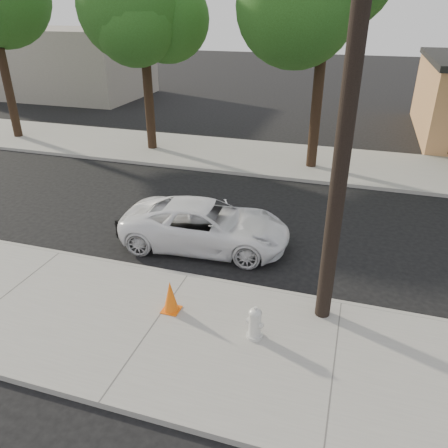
{
  "coord_description": "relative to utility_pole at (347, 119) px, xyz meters",
  "views": [
    {
      "loc": [
        3.85,
        -11.17,
        6.6
      ],
      "look_at": [
        0.53,
        -0.55,
        1.0
      ],
      "focal_mm": 35.0,
      "sensor_mm": 36.0,
      "label": 1
    }
  ],
  "objects": [
    {
      "name": "traffic_cone",
      "position": [
        -3.41,
        -0.93,
        -4.16
      ],
      "size": [
        0.42,
        0.42,
        0.8
      ],
      "rotation": [
        0.0,
        0.0,
        -0.02
      ],
      "color": "#FF660D",
      "rests_on": "near_sidewalk"
    },
    {
      "name": "near_sidewalk",
      "position": [
        -3.6,
        -1.6,
        -4.62
      ],
      "size": [
        90.0,
        4.4,
        0.15
      ],
      "primitive_type": "cube",
      "color": "gray",
      "rests_on": "ground"
    },
    {
      "name": "curb_near",
      "position": [
        -3.6,
        0.6,
        -4.62
      ],
      "size": [
        90.0,
        0.12,
        0.16
      ],
      "primitive_type": "cube",
      "color": "#9E9B93",
      "rests_on": "ground"
    },
    {
      "name": "ground",
      "position": [
        -3.6,
        2.7,
        -4.7
      ],
      "size": [
        120.0,
        120.0,
        0.0
      ],
      "primitive_type": "plane",
      "color": "black",
      "rests_on": "ground"
    },
    {
      "name": "fire_hydrant",
      "position": [
        -1.32,
        -1.24,
        -4.19
      ],
      "size": [
        0.4,
        0.36,
        0.74
      ],
      "rotation": [
        0.0,
        0.0,
        -0.3
      ],
      "color": "silver",
      "rests_on": "near_sidewalk"
    },
    {
      "name": "far_sidewalk",
      "position": [
        -3.6,
        11.2,
        -4.62
      ],
      "size": [
        90.0,
        5.0,
        0.15
      ],
      "primitive_type": "cube",
      "color": "gray",
      "rests_on": "ground"
    },
    {
      "name": "utility_pole",
      "position": [
        0.0,
        0.0,
        0.0
      ],
      "size": [
        1.4,
        0.34,
        9.0
      ],
      "color": "black",
      "rests_on": "near_sidewalk"
    },
    {
      "name": "building_far",
      "position": [
        -23.6,
        22.7,
        -2.2
      ],
      "size": [
        14.0,
        8.0,
        5.0
      ],
      "primitive_type": "cube",
      "color": "gray",
      "rests_on": "ground"
    },
    {
      "name": "police_cruiser",
      "position": [
        -3.75,
        2.51,
        -4.0
      ],
      "size": [
        5.17,
        2.69,
        1.39
      ],
      "primitive_type": "imported",
      "rotation": [
        0.0,
        0.0,
        1.65
      ],
      "color": "white",
      "rests_on": "ground"
    },
    {
      "name": "tree_b",
      "position": [
        -9.41,
        10.76,
        1.45
      ],
      "size": [
        4.34,
        4.2,
        8.45
      ],
      "color": "black",
      "rests_on": "far_sidewalk"
    }
  ]
}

